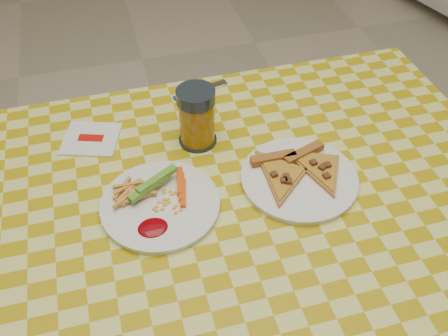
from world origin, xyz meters
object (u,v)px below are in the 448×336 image
Objects in this scene: plate_left at (161,205)px; plate_right at (299,179)px; table at (229,220)px; drink_glass at (197,117)px.

plate_left and plate_right have the same top height.
plate_left is at bearing 178.98° from plate_right.
plate_left is (-0.14, 0.01, 0.08)m from table.
table is 5.15× the size of plate_right.
drink_glass is at bearing 56.18° from plate_left.
table is 0.16m from plate_left.
table is 5.29× the size of plate_left.
plate_left is 0.30m from plate_right.
plate_left is at bearing -123.82° from drink_glass.
plate_right is 1.72× the size of drink_glass.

